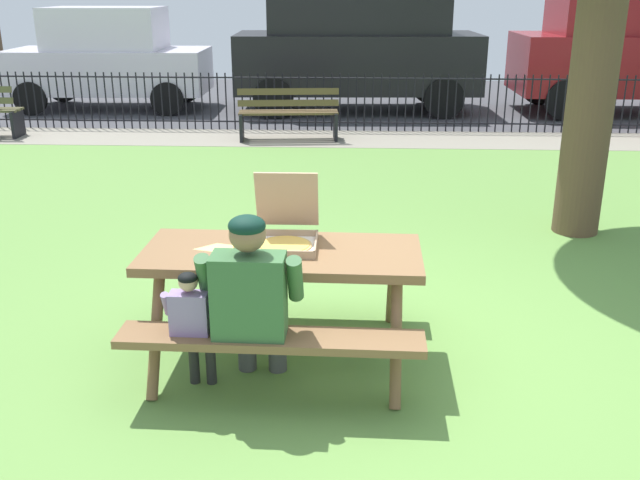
# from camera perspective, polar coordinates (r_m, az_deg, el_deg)

# --- Properties ---
(ground) EXTENTS (28.00, 11.88, 0.02)m
(ground) POSITION_cam_1_polar(r_m,az_deg,el_deg) (6.86, 3.35, -0.88)
(ground) COLOR #659344
(cobblestone_walkway) EXTENTS (28.00, 1.40, 0.01)m
(cobblestone_walkway) POSITION_cam_1_polar(r_m,az_deg,el_deg) (11.91, 3.20, 7.99)
(cobblestone_walkway) COLOR gray
(street_asphalt) EXTENTS (28.00, 7.07, 0.01)m
(street_asphalt) POSITION_cam_1_polar(r_m,az_deg,el_deg) (16.08, 3.14, 11.01)
(street_asphalt) COLOR #424247
(picnic_table_foreground) EXTENTS (1.83, 1.51, 0.79)m
(picnic_table_foreground) POSITION_cam_1_polar(r_m,az_deg,el_deg) (4.70, -3.04, -2.79)
(picnic_table_foreground) COLOR brown
(picnic_table_foreground) RESTS_ON ground
(pizza_box_open) EXTENTS (0.42, 0.51, 0.47)m
(pizza_box_open) POSITION_cam_1_polar(r_m,az_deg,el_deg) (4.71, -2.77, 0.67)
(pizza_box_open) COLOR tan
(pizza_box_open) RESTS_ON picnic_table_foreground
(pizza_slice_on_table) EXTENTS (0.27, 0.18, 0.02)m
(pizza_slice_on_table) POSITION_cam_1_polar(r_m,az_deg,el_deg) (4.72, -7.85, -0.51)
(pizza_slice_on_table) COLOR #F9DE78
(pizza_slice_on_table) RESTS_ON picnic_table_foreground
(adult_at_table) EXTENTS (0.61, 0.60, 1.19)m
(adult_at_table) POSITION_cam_1_polar(r_m,az_deg,el_deg) (4.24, -5.41, -4.57)
(adult_at_table) COLOR #484848
(adult_at_table) RESTS_ON ground
(child_at_table) EXTENTS (0.33, 0.32, 0.84)m
(child_at_table) POSITION_cam_1_polar(r_m,az_deg,el_deg) (4.34, -10.02, -6.30)
(child_at_table) COLOR #272727
(child_at_table) RESTS_ON ground
(iron_fence_streetside) EXTENTS (19.08, 0.03, 0.97)m
(iron_fence_streetside) POSITION_cam_1_polar(r_m,az_deg,el_deg) (12.51, 3.23, 10.87)
(iron_fence_streetside) COLOR black
(iron_fence_streetside) RESTS_ON ground
(park_bench_center) EXTENTS (1.63, 0.61, 0.85)m
(park_bench_center) POSITION_cam_1_polar(r_m,az_deg,el_deg) (11.75, -2.52, 9.92)
(park_bench_center) COLOR brown
(park_bench_center) RESTS_ON ground
(parked_car_far_left) EXTENTS (3.94, 1.92, 1.98)m
(parked_car_far_left) POSITION_cam_1_polar(r_m,az_deg,el_deg) (15.40, -16.42, 13.70)
(parked_car_far_left) COLOR white
(parked_car_far_left) RESTS_ON ground
(parked_car_left) EXTENTS (4.78, 2.24, 2.46)m
(parked_car_left) POSITION_cam_1_polar(r_m,az_deg,el_deg) (14.56, 2.98, 15.31)
(parked_car_left) COLOR black
(parked_car_left) RESTS_ON ground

